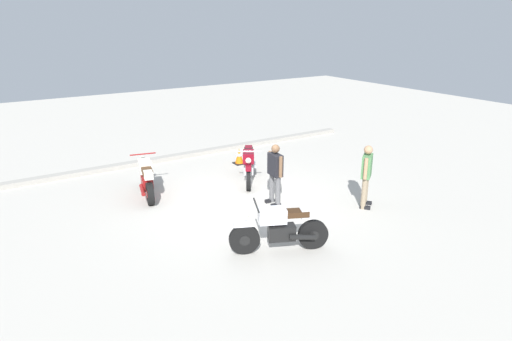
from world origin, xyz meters
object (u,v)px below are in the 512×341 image
motorcycle_maroon_cruiser (249,164)px  person_in_green_shirt (366,173)px  motorcycle_silver_cruiser (280,228)px  traffic_cone (239,156)px  motorcycle_cream_vintage (146,179)px  person_in_black_shirt (275,171)px

motorcycle_maroon_cruiser → person_in_green_shirt: person_in_green_shirt is taller
motorcycle_silver_cruiser → traffic_cone: size_ratio=3.70×
motorcycle_cream_vintage → person_in_green_shirt: size_ratio=1.19×
person_in_black_shirt → person_in_green_shirt: bearing=148.6°
person_in_black_shirt → person_in_green_shirt: size_ratio=0.99×
motorcycle_silver_cruiser → person_in_black_shirt: (1.30, 2.07, 0.39)m
motorcycle_silver_cruiser → motorcycle_maroon_cruiser: (1.62, 3.90, 0.00)m
motorcycle_silver_cruiser → traffic_cone: 5.93m
person_in_green_shirt → person_in_black_shirt: bearing=-163.3°
motorcycle_silver_cruiser → traffic_cone: bearing=-88.3°
motorcycle_silver_cruiser → motorcycle_cream_vintage: motorcycle_silver_cruiser is taller
motorcycle_cream_vintage → motorcycle_maroon_cruiser: (2.95, -0.51, 0.03)m
motorcycle_silver_cruiser → person_in_green_shirt: size_ratio=1.20×
motorcycle_silver_cruiser → person_in_green_shirt: 3.28m
motorcycle_silver_cruiser → person_in_green_shirt: bearing=-143.6°
person_in_black_shirt → person_in_green_shirt: (1.87, -1.35, 0.01)m
motorcycle_cream_vintage → traffic_cone: (3.54, 1.08, -0.23)m
motorcycle_silver_cruiser → motorcycle_maroon_cruiser: bearing=-88.9°
motorcycle_maroon_cruiser → person_in_black_shirt: 1.90m
motorcycle_cream_vintage → motorcycle_silver_cruiser: bearing=-151.0°
motorcycle_silver_cruiser → motorcycle_maroon_cruiser: size_ratio=1.07×
person_in_green_shirt → traffic_cone: (-0.96, 4.77, -0.66)m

